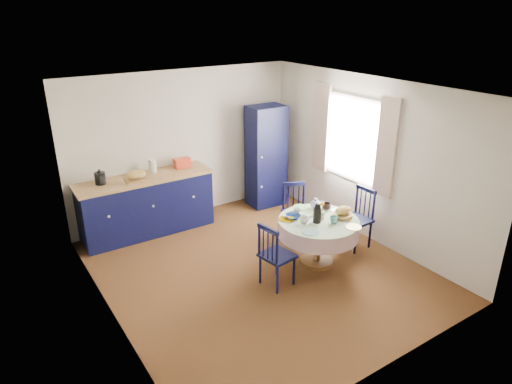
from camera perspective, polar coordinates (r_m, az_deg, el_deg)
floor at (r=6.47m, az=0.30°, el=-9.66°), size 4.50×4.50×0.00m
ceiling at (r=5.57m, az=0.35°, el=12.73°), size 4.50×4.50×0.00m
wall_back at (r=7.78m, az=-8.99°, el=5.78°), size 4.00×0.02×2.50m
wall_left at (r=5.16m, az=-18.50°, el=-3.87°), size 0.02×4.50×2.50m
wall_right at (r=7.15m, az=13.80°, el=3.92°), size 0.02×4.50×2.50m
window at (r=7.24m, az=12.02°, el=6.57°), size 0.10×1.74×1.45m
kitchen_counter at (r=7.49m, az=-13.54°, el=-1.46°), size 2.13×0.68×1.19m
pantry_cabinet at (r=8.20m, az=1.26°, el=4.47°), size 0.65×0.48×1.83m
dining_table at (r=6.43m, az=7.85°, el=-4.39°), size 1.12×1.14×0.96m
chair_left at (r=5.93m, az=2.42°, el=-7.86°), size 0.43×0.45×0.89m
chair_far at (r=7.15m, az=4.89°, el=-2.40°), size 0.52×0.51×0.88m
chair_right at (r=7.03m, az=12.58°, el=-3.14°), size 0.41×0.43×0.93m
mug_a at (r=6.24m, az=6.04°, el=-3.48°), size 0.12×0.12×0.10m
mug_b at (r=6.29m, az=9.67°, el=-3.46°), size 0.11×0.11×0.10m
mug_c at (r=6.69m, az=8.81°, el=-1.79°), size 0.12×0.12×0.10m
mug_d at (r=6.47m, az=5.12°, el=-2.44°), size 0.11×0.11×0.10m
cobalt_bowl at (r=6.37m, az=4.59°, el=-3.08°), size 0.22×0.22×0.05m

